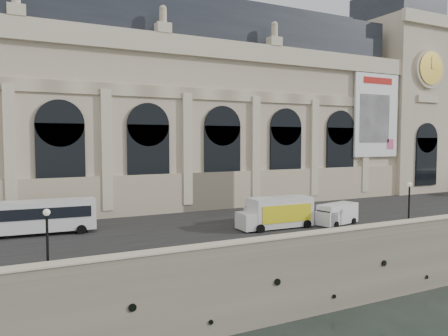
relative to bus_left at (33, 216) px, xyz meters
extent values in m
plane|color=black|center=(27.27, -15.87, -7.88)|extent=(260.00, 260.00, 0.00)
cube|color=gray|center=(27.27, 19.13, -4.88)|extent=(160.00, 70.00, 6.00)
cube|color=#2D2D2D|center=(27.27, -1.87, -1.85)|extent=(160.00, 24.00, 0.06)
cube|color=gray|center=(27.27, -15.27, -1.33)|extent=(160.00, 1.20, 1.10)
cube|color=beige|center=(27.27, -15.27, -0.73)|extent=(160.00, 1.40, 0.12)
cube|color=beige|center=(21.27, 15.13, 9.12)|extent=(68.00, 18.00, 22.00)
cube|color=beige|center=(21.27, 5.98, 0.62)|extent=(68.60, 0.40, 5.00)
cube|color=beige|center=(21.27, 5.83, 18.92)|extent=(69.00, 0.80, 2.40)
cube|color=beige|center=(21.27, 5.98, 13.12)|extent=(68.00, 0.30, 1.40)
cube|color=#252931|center=(21.27, 15.13, 23.12)|extent=(64.00, 15.00, 6.00)
cube|color=#252931|center=(21.27, 15.13, 26.62)|extent=(56.00, 10.00, 1.20)
cube|color=beige|center=(-1.73, 5.88, 6.12)|extent=(1.20, 0.50, 14.00)
cube|color=black|center=(3.27, 5.95, 4.62)|extent=(5.20, 0.25, 9.00)
cylinder|color=black|center=(3.27, 5.95, 9.12)|extent=(5.20, 0.25, 5.20)
cube|color=beige|center=(8.27, 5.88, 6.12)|extent=(1.20, 0.50, 14.00)
cube|color=black|center=(13.27, 5.95, 4.62)|extent=(5.20, 0.25, 9.00)
cylinder|color=black|center=(13.27, 5.95, 9.12)|extent=(5.20, 0.25, 5.20)
cube|color=beige|center=(18.27, 5.88, 6.12)|extent=(1.20, 0.50, 14.00)
cube|color=black|center=(23.27, 5.95, 4.62)|extent=(5.20, 0.25, 9.00)
cylinder|color=black|center=(23.27, 5.95, 9.12)|extent=(5.20, 0.25, 5.20)
cube|color=beige|center=(28.27, 5.88, 6.12)|extent=(1.20, 0.50, 14.00)
cube|color=black|center=(33.27, 5.95, 4.62)|extent=(5.20, 0.25, 9.00)
cylinder|color=black|center=(33.27, 5.95, 9.12)|extent=(5.20, 0.25, 5.20)
cube|color=beige|center=(38.27, 5.88, 6.12)|extent=(1.20, 0.50, 14.00)
cube|color=black|center=(43.27, 5.95, 4.62)|extent=(5.20, 0.25, 9.00)
cylinder|color=black|center=(43.27, 5.95, 9.12)|extent=(5.20, 0.25, 5.20)
cube|color=beige|center=(48.27, 5.88, 6.12)|extent=(1.20, 0.50, 14.00)
cube|color=white|center=(50.27, 5.68, 11.12)|extent=(9.00, 0.35, 13.00)
cube|color=#AA100B|center=(50.27, 5.48, 16.52)|extent=(6.00, 0.06, 1.00)
cube|color=gray|center=(49.77, 5.48, 10.62)|extent=(6.20, 0.06, 7.50)
cube|color=#DB4D7D|center=(53.27, 5.48, 6.62)|extent=(1.40, 0.06, 1.60)
cube|color=beige|center=(61.27, 12.13, 13.12)|extent=(12.00, 14.00, 30.00)
cube|color=beige|center=(61.27, 4.83, 27.12)|extent=(13.00, 0.80, 2.00)
cube|color=#252931|center=(61.27, 12.13, 30.62)|extent=(10.50, 12.50, 5.00)
cylinder|color=beige|center=(61.27, 4.88, 19.12)|extent=(6.60, 0.50, 6.60)
cylinder|color=black|center=(61.27, 4.58, 19.12)|extent=(5.40, 0.15, 5.40)
cylinder|color=gold|center=(61.27, 4.51, 19.12)|extent=(5.50, 0.06, 5.50)
cube|color=gold|center=(61.27, 4.43, 20.02)|extent=(0.14, 0.05, 2.00)
cube|color=gold|center=(61.87, 4.43, 19.12)|extent=(1.40, 0.05, 0.14)
cube|color=black|center=(61.27, 4.98, 3.62)|extent=(5.00, 0.25, 8.00)
cube|color=silver|center=(0.01, 0.00, 0.01)|extent=(11.50, 3.17, 2.93)
cube|color=black|center=(-0.07, -1.22, 0.39)|extent=(10.39, 0.82, 1.04)
cube|color=black|center=(0.10, 1.22, 0.39)|extent=(10.39, 0.82, 1.04)
cylinder|color=black|center=(4.18, -1.49, -1.41)|extent=(0.96, 0.35, 0.95)
cylinder|color=black|center=(4.35, 0.88, -1.41)|extent=(0.96, 0.35, 0.95)
cube|color=white|center=(29.68, -8.97, -0.65)|extent=(5.26, 3.02, 2.11)
cube|color=white|center=(27.75, -9.43, -0.97)|extent=(1.79, 2.19, 1.47)
cube|color=black|center=(27.25, -9.55, -0.46)|extent=(0.44, 1.62, 0.73)
cylinder|color=black|center=(28.36, -10.27, -1.54)|extent=(0.73, 0.38, 0.70)
cylinder|color=black|center=(27.92, -8.40, -1.54)|extent=(0.73, 0.38, 0.70)
cylinder|color=black|center=(31.44, -9.54, -1.54)|extent=(0.73, 0.38, 0.70)
cylinder|color=black|center=(31.00, -7.67, -1.54)|extent=(0.73, 0.38, 0.70)
cube|color=silver|center=(23.82, -5.19, -0.46)|extent=(5.74, 2.36, 2.42)
cube|color=silver|center=(21.55, -5.25, -0.83)|extent=(1.65, 2.25, 1.68)
cube|color=black|center=(20.96, -5.27, -0.25)|extent=(0.11, 1.89, 0.84)
cylinder|color=black|center=(22.03, -6.34, -1.48)|extent=(0.81, 0.28, 0.80)
cylinder|color=black|center=(21.97, -4.13, -1.48)|extent=(0.81, 0.28, 0.80)
cylinder|color=black|center=(25.67, -6.24, -1.48)|extent=(0.81, 0.28, 0.80)
cylinder|color=black|center=(25.61, -4.03, -1.48)|extent=(0.81, 0.28, 0.80)
cube|color=silver|center=(23.12, -7.68, -0.16)|extent=(6.75, 2.73, 3.01)
cube|color=yellow|center=(23.09, -9.00, -0.16)|extent=(5.79, 0.21, 1.78)
cube|color=#AA100B|center=(23.09, -9.00, -0.16)|extent=(3.34, 0.13, 0.67)
cube|color=silver|center=(19.33, -7.59, -0.83)|extent=(1.84, 2.50, 1.67)
cylinder|color=black|center=(19.97, -8.88, -1.44)|extent=(0.90, 0.33, 0.89)
cylinder|color=black|center=(20.04, -6.32, -1.44)|extent=(0.90, 0.33, 0.89)
cylinder|color=black|center=(25.54, -9.03, -1.44)|extent=(0.90, 0.33, 0.89)
cylinder|color=black|center=(25.60, -6.47, -1.44)|extent=(0.90, 0.33, 0.89)
cylinder|color=black|center=(0.08, -14.01, -1.67)|extent=(0.47, 0.47, 0.43)
cylinder|color=black|center=(0.08, -14.01, 0.24)|extent=(0.17, 0.17, 4.25)
sphere|color=beige|center=(0.08, -14.01, 2.48)|extent=(0.47, 0.47, 0.47)
cylinder|color=black|center=(35.02, -13.74, -1.66)|extent=(0.49, 0.49, 0.45)
cylinder|color=black|center=(35.02, -13.74, 0.34)|extent=(0.18, 0.18, 4.46)
sphere|color=beige|center=(35.02, -13.74, 2.68)|extent=(0.49, 0.49, 0.49)
camera|label=1|loc=(-2.41, -45.05, 7.32)|focal=35.00mm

